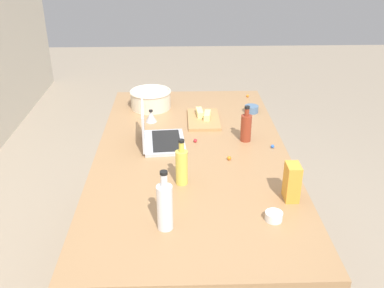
{
  "coord_description": "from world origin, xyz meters",
  "views": [
    {
      "loc": [
        -2.09,
        0.07,
        1.98
      ],
      "look_at": [
        0.0,
        0.0,
        0.95
      ],
      "focal_mm": 41.11,
      "sensor_mm": 36.0,
      "label": 1
    }
  ],
  "objects_px": {
    "laptop": "(158,137)",
    "ramekin_small": "(251,109)",
    "cutting_board": "(204,119)",
    "butter_stick_right": "(200,113)",
    "ramekin_medium": "(274,216)",
    "bottle_soy": "(246,127)",
    "butter_stick_left": "(207,115)",
    "bottle_vinegar": "(165,206)",
    "candy_bag": "(292,182)",
    "mixing_bowl_large": "(151,99)",
    "bottle_oil": "(182,166)",
    "kitchen_timer": "(151,116)"
  },
  "relations": [
    {
      "from": "bottle_vinegar",
      "to": "cutting_board",
      "type": "relative_size",
      "value": 0.8
    },
    {
      "from": "mixing_bowl_large",
      "to": "kitchen_timer",
      "type": "xyz_separation_m",
      "value": [
        -0.24,
        -0.01,
        -0.03
      ]
    },
    {
      "from": "ramekin_medium",
      "to": "bottle_vinegar",
      "type": "bearing_deg",
      "value": 94.86
    },
    {
      "from": "butter_stick_left",
      "to": "ramekin_small",
      "type": "distance_m",
      "value": 0.32
    },
    {
      "from": "laptop",
      "to": "butter_stick_right",
      "type": "distance_m",
      "value": 0.44
    },
    {
      "from": "mixing_bowl_large",
      "to": "candy_bag",
      "type": "height_order",
      "value": "candy_bag"
    },
    {
      "from": "bottle_vinegar",
      "to": "kitchen_timer",
      "type": "bearing_deg",
      "value": 5.94
    },
    {
      "from": "cutting_board",
      "to": "ramekin_small",
      "type": "xyz_separation_m",
      "value": [
        0.13,
        -0.32,
        0.01
      ]
    },
    {
      "from": "cutting_board",
      "to": "kitchen_timer",
      "type": "distance_m",
      "value": 0.33
    },
    {
      "from": "ramekin_small",
      "to": "candy_bag",
      "type": "height_order",
      "value": "candy_bag"
    },
    {
      "from": "bottle_vinegar",
      "to": "kitchen_timer",
      "type": "xyz_separation_m",
      "value": [
        1.07,
        0.11,
        -0.07
      ]
    },
    {
      "from": "mixing_bowl_large",
      "to": "ramekin_small",
      "type": "relative_size",
      "value": 3.07
    },
    {
      "from": "bottle_soy",
      "to": "cutting_board",
      "type": "bearing_deg",
      "value": 37.35
    },
    {
      "from": "butter_stick_left",
      "to": "butter_stick_right",
      "type": "bearing_deg",
      "value": 43.53
    },
    {
      "from": "bottle_oil",
      "to": "bottle_soy",
      "type": "distance_m",
      "value": 0.58
    },
    {
      "from": "bottle_soy",
      "to": "candy_bag",
      "type": "relative_size",
      "value": 1.21
    },
    {
      "from": "bottle_oil",
      "to": "cutting_board",
      "type": "height_order",
      "value": "bottle_oil"
    },
    {
      "from": "butter_stick_left",
      "to": "ramekin_small",
      "type": "height_order",
      "value": "butter_stick_left"
    },
    {
      "from": "butter_stick_right",
      "to": "ramekin_small",
      "type": "distance_m",
      "value": 0.35
    },
    {
      "from": "ramekin_small",
      "to": "bottle_vinegar",
      "type": "bearing_deg",
      "value": 156.23
    },
    {
      "from": "laptop",
      "to": "mixing_bowl_large",
      "type": "relative_size",
      "value": 1.19
    },
    {
      "from": "butter_stick_right",
      "to": "candy_bag",
      "type": "distance_m",
      "value": 1.0
    },
    {
      "from": "bottle_vinegar",
      "to": "candy_bag",
      "type": "distance_m",
      "value": 0.58
    },
    {
      "from": "laptop",
      "to": "butter_stick_right",
      "type": "relative_size",
      "value": 2.96
    },
    {
      "from": "laptop",
      "to": "ramekin_medium",
      "type": "height_order",
      "value": "laptop"
    },
    {
      "from": "laptop",
      "to": "ramekin_medium",
      "type": "bearing_deg",
      "value": -145.09
    },
    {
      "from": "laptop",
      "to": "butter_stick_left",
      "type": "distance_m",
      "value": 0.43
    },
    {
      "from": "bottle_soy",
      "to": "ramekin_medium",
      "type": "distance_m",
      "value": 0.75
    },
    {
      "from": "cutting_board",
      "to": "kitchen_timer",
      "type": "relative_size",
      "value": 4.23
    },
    {
      "from": "cutting_board",
      "to": "butter_stick_right",
      "type": "height_order",
      "value": "butter_stick_right"
    },
    {
      "from": "laptop",
      "to": "ramekin_small",
      "type": "relative_size",
      "value": 3.66
    },
    {
      "from": "bottle_oil",
      "to": "bottle_vinegar",
      "type": "height_order",
      "value": "bottle_vinegar"
    },
    {
      "from": "bottle_vinegar",
      "to": "bottle_oil",
      "type": "bearing_deg",
      "value": -11.58
    },
    {
      "from": "bottle_vinegar",
      "to": "ramekin_medium",
      "type": "bearing_deg",
      "value": -85.14
    },
    {
      "from": "bottle_oil",
      "to": "bottle_soy",
      "type": "height_order",
      "value": "bottle_oil"
    },
    {
      "from": "laptop",
      "to": "butter_stick_right",
      "type": "xyz_separation_m",
      "value": [
        0.37,
        -0.25,
        -0.01
      ]
    },
    {
      "from": "laptop",
      "to": "ramekin_medium",
      "type": "relative_size",
      "value": 4.48
    },
    {
      "from": "mixing_bowl_large",
      "to": "butter_stick_left",
      "type": "relative_size",
      "value": 2.49
    },
    {
      "from": "cutting_board",
      "to": "butter_stick_right",
      "type": "xyz_separation_m",
      "value": [
        0.05,
        0.02,
        0.03
      ]
    },
    {
      "from": "ramekin_small",
      "to": "laptop",
      "type": "bearing_deg",
      "value": 127.27
    },
    {
      "from": "bottle_oil",
      "to": "butter_stick_right",
      "type": "height_order",
      "value": "bottle_oil"
    },
    {
      "from": "butter_stick_left",
      "to": "butter_stick_right",
      "type": "distance_m",
      "value": 0.07
    },
    {
      "from": "cutting_board",
      "to": "ramekin_small",
      "type": "relative_size",
      "value": 3.66
    },
    {
      "from": "cutting_board",
      "to": "ramekin_medium",
      "type": "distance_m",
      "value": 1.07
    },
    {
      "from": "ramekin_medium",
      "to": "butter_stick_left",
      "type": "bearing_deg",
      "value": 11.32
    },
    {
      "from": "mixing_bowl_large",
      "to": "bottle_oil",
      "type": "height_order",
      "value": "bottle_oil"
    },
    {
      "from": "mixing_bowl_large",
      "to": "cutting_board",
      "type": "relative_size",
      "value": 0.84
    },
    {
      "from": "cutting_board",
      "to": "butter_stick_left",
      "type": "relative_size",
      "value": 2.96
    },
    {
      "from": "mixing_bowl_large",
      "to": "kitchen_timer",
      "type": "distance_m",
      "value": 0.24
    },
    {
      "from": "ramekin_medium",
      "to": "laptop",
      "type": "bearing_deg",
      "value": 34.91
    }
  ]
}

